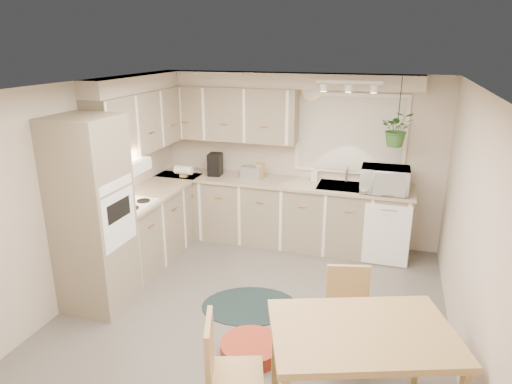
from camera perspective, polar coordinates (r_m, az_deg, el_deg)
floor at (r=5.15m, az=-0.12°, el=-14.49°), size 4.20×4.20×0.00m
ceiling at (r=4.35m, az=-0.14°, el=13.15°), size 4.20×4.20×0.00m
wall_back at (r=6.57m, az=5.34°, el=4.17°), size 4.00×0.04×2.40m
wall_front at (r=2.89m, az=-13.08°, el=-15.61°), size 4.00×0.04×2.40m
wall_left at (r=5.52m, az=-20.37°, el=0.36°), size 0.04×4.20×2.40m
wall_right at (r=4.49m, az=25.12°, el=-4.27°), size 0.04×4.20×2.40m
base_cab_left at (r=6.29m, az=-12.68°, el=-4.05°), size 0.60×1.85×0.90m
base_cab_back at (r=6.55m, az=2.89°, el=-2.68°), size 3.60×0.60×0.90m
counter_left at (r=6.12m, az=-12.90°, el=0.01°), size 0.64×1.89×0.04m
counter_back at (r=6.39m, az=2.93°, el=1.23°), size 3.64×0.64×0.04m
oven_stack at (r=5.10m, az=-19.76°, el=-2.81°), size 0.65×0.65×2.10m
wall_oven_face at (r=4.92m, az=-16.76°, el=-3.26°), size 0.02×0.56×0.58m
upper_cab_left at (r=6.09m, az=-14.03°, el=8.61°), size 0.35×2.00×0.75m
upper_cab_back at (r=6.55m, az=-3.53°, el=9.76°), size 2.00×0.35×0.75m
soffit_left at (r=6.04m, az=-14.59°, el=13.05°), size 0.30×2.00×0.20m
soffit_back at (r=6.29m, az=3.51°, el=13.76°), size 3.60×0.30×0.20m
cooktop at (r=5.65m, az=-15.69°, el=-1.50°), size 0.52×0.58×0.02m
range_hood at (r=5.53m, az=-16.26°, el=2.97°), size 0.40×0.60×0.14m
window_blinds at (r=6.35m, az=11.62°, el=7.09°), size 1.40×0.02×1.00m
window_frame at (r=6.36m, az=11.63°, el=7.11°), size 1.50×0.02×1.10m
sink at (r=6.26m, az=10.95°, el=0.35°), size 0.70×0.48×0.10m
dishwasher_front at (r=6.11m, az=15.96°, el=-5.27°), size 0.58×0.02×0.83m
track_light_bar at (r=5.74m, az=11.52°, el=13.32°), size 0.80×0.04×0.04m
wall_clock at (r=6.34m, az=6.90°, el=12.62°), size 0.30×0.03×0.30m
dining_table at (r=3.75m, az=12.71°, el=-21.61°), size 1.52×1.26×0.82m
chair_left at (r=3.64m, az=-2.50°, el=-21.63°), size 0.54×0.54×0.90m
chair_back at (r=4.29m, az=11.53°, el=-15.35°), size 0.50×0.50×0.88m
braided_rug at (r=5.21m, az=-0.80°, el=-14.01°), size 1.26×1.10×0.01m
pet_bed at (r=4.50m, az=-0.68°, el=-18.99°), size 0.63×0.63×0.13m
microwave at (r=6.07m, az=15.82°, el=1.82°), size 0.61×0.34×0.41m
soap_bottle at (r=6.43m, az=7.33°, el=1.83°), size 0.10×0.20×0.09m
hanging_plant at (r=5.94m, az=17.21°, el=7.08°), size 0.43×0.47×0.34m
coffee_maker at (r=6.64m, az=-5.13°, el=3.46°), size 0.20×0.24×0.32m
toaster at (r=6.50m, az=-0.59°, el=2.51°), size 0.29×0.18×0.17m
knife_block at (r=6.49m, az=0.52°, el=2.69°), size 0.12×0.12×0.22m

